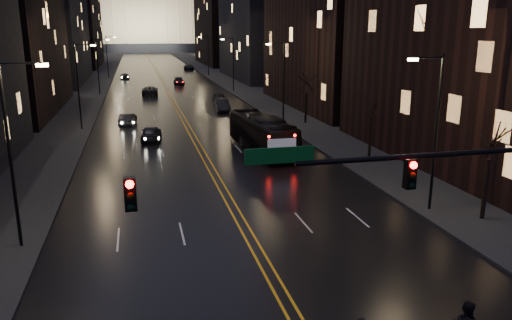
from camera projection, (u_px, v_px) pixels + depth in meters
road at (154, 68)px, 139.47m from camera, size 20.00×320.00×0.02m
sidewalk_left at (102, 68)px, 136.31m from camera, size 8.00×320.00×0.16m
sidewalk_right at (204, 66)px, 142.60m from camera, size 8.00×320.00×0.16m
center_line at (154, 68)px, 139.47m from camera, size 0.62×320.00×0.01m
building_left_far at (49, 31)px, 96.47m from camera, size 12.00×34.00×20.00m
building_left_dist at (75, 23)px, 141.14m from camera, size 12.00×40.00×24.00m
building_right_near at (487, 6)px, 37.63m from camera, size 12.00×26.00×24.00m
building_right_mid at (260, 16)px, 105.14m from camera, size 12.00×34.00×26.00m
building_right_dist at (222, 27)px, 150.82m from camera, size 12.00×40.00×22.00m
capitol at (143, 16)px, 248.07m from camera, size 90.00×50.00×58.50m
traffic_signal at (472, 183)px, 17.16m from camera, size 17.29×0.45×7.00m
streetlamp_right_near at (434, 125)px, 27.68m from camera, size 2.13×0.25×9.00m
streetlamp_left_near at (13, 146)px, 22.83m from camera, size 2.13×0.25×9.00m
streetlamp_right_mid at (282, 77)px, 55.91m from camera, size 2.13×0.25×9.00m
streetlamp_left_mid at (80, 82)px, 51.06m from camera, size 2.13×0.25×9.00m
streetlamp_right_far at (232, 61)px, 84.15m from camera, size 2.13×0.25×9.00m
streetlamp_left_far at (99, 63)px, 79.30m from camera, size 2.13×0.25×9.00m
streetlamp_right_dist at (207, 53)px, 112.38m from camera, size 2.13×0.25×9.00m
streetlamp_left_dist at (108, 54)px, 107.53m from camera, size 2.13×0.25×9.00m
tree_right_near at (491, 141)px, 26.43m from camera, size 2.40×2.40×6.65m
tree_right_mid at (372, 104)px, 39.60m from camera, size 2.40×2.40×6.65m
tree_right_far at (306, 83)px, 54.66m from camera, size 2.40×2.40×6.65m
bus at (262, 134)px, 42.85m from camera, size 3.67×11.48×3.14m
oncoming_car_a at (151, 133)px, 47.11m from camera, size 2.24×4.65×1.53m
oncoming_car_b at (128, 119)px, 54.81m from camera, size 2.01×4.36×1.38m
oncoming_car_c at (150, 91)px, 80.27m from camera, size 2.67×5.44×1.49m
oncoming_car_d at (125, 76)px, 105.96m from camera, size 2.06×4.61×1.31m
receding_car_a at (222, 105)px, 64.31m from camera, size 1.80×4.75×1.55m
receding_car_b at (220, 98)px, 72.20m from camera, size 1.69×4.09×1.39m
receding_car_c at (179, 81)px, 95.54m from camera, size 1.99×4.73×1.36m
receding_car_d at (189, 67)px, 131.21m from camera, size 2.71×5.46×1.49m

